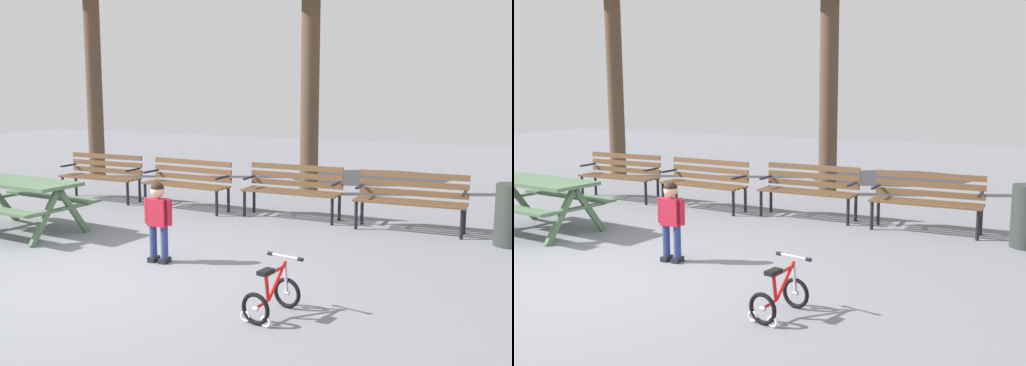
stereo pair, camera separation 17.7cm
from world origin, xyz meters
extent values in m
plane|color=slate|center=(0.00, 0.00, 0.00)|extent=(36.00, 36.00, 0.00)
cube|color=#4C6B4C|center=(-2.35, 1.29, 0.74)|extent=(1.85, 0.90, 0.05)
cube|color=#4C6B4C|center=(-2.31, 1.84, 0.45)|extent=(1.81, 0.38, 0.04)
cube|color=#4C6B4C|center=(-3.11, 1.60, 0.36)|extent=(0.10, 0.57, 0.76)
cube|color=#4C6B4C|center=(-1.59, 0.98, 0.36)|extent=(0.10, 0.57, 0.76)
cube|color=#4C6B4C|center=(-1.55, 1.48, 0.36)|extent=(0.10, 0.57, 0.76)
cube|color=#4C6B4C|center=(-1.57, 1.23, 0.42)|extent=(0.17, 1.10, 0.04)
cube|color=brown|center=(-3.01, 3.93, 0.44)|extent=(1.60, 0.10, 0.03)
cube|color=brown|center=(-3.01, 3.81, 0.44)|extent=(1.60, 0.10, 0.03)
cube|color=brown|center=(-3.01, 3.69, 0.44)|extent=(1.60, 0.10, 0.03)
cube|color=brown|center=(-3.01, 3.57, 0.44)|extent=(1.60, 0.10, 0.03)
cube|color=brown|center=(-3.01, 3.97, 0.54)|extent=(1.60, 0.07, 0.09)
cube|color=brown|center=(-3.01, 3.97, 0.67)|extent=(1.60, 0.07, 0.09)
cube|color=brown|center=(-3.01, 3.97, 0.81)|extent=(1.60, 0.07, 0.09)
cylinder|color=black|center=(-2.26, 3.61, 0.22)|extent=(0.05, 0.05, 0.44)
cylinder|color=black|center=(-2.26, 3.97, 0.22)|extent=(0.05, 0.05, 0.44)
cube|color=black|center=(-2.26, 3.79, 0.62)|extent=(0.05, 0.40, 0.03)
cylinder|color=black|center=(-3.76, 3.58, 0.22)|extent=(0.05, 0.05, 0.44)
cylinder|color=black|center=(-3.76, 3.94, 0.22)|extent=(0.05, 0.05, 0.44)
cube|color=black|center=(-3.76, 3.76, 0.62)|extent=(0.05, 0.40, 0.03)
cube|color=brown|center=(-1.10, 3.89, 0.44)|extent=(1.60, 0.17, 0.03)
cube|color=brown|center=(-1.10, 3.77, 0.44)|extent=(1.60, 0.17, 0.03)
cube|color=brown|center=(-1.11, 3.65, 0.44)|extent=(1.60, 0.17, 0.03)
cube|color=brown|center=(-1.12, 3.53, 0.44)|extent=(1.60, 0.17, 0.03)
cube|color=brown|center=(-1.09, 3.93, 0.54)|extent=(1.60, 0.14, 0.09)
cube|color=brown|center=(-1.09, 3.93, 0.67)|extent=(1.60, 0.14, 0.09)
cube|color=brown|center=(-1.09, 3.93, 0.81)|extent=(1.60, 0.14, 0.09)
cylinder|color=black|center=(-0.37, 3.51, 0.22)|extent=(0.05, 0.05, 0.44)
cylinder|color=black|center=(-0.35, 3.86, 0.22)|extent=(0.05, 0.05, 0.44)
cube|color=black|center=(-0.36, 3.68, 0.62)|extent=(0.06, 0.40, 0.03)
cylinder|color=black|center=(-1.87, 3.60, 0.22)|extent=(0.05, 0.05, 0.44)
cylinder|color=black|center=(-1.84, 3.96, 0.22)|extent=(0.05, 0.05, 0.44)
cube|color=black|center=(-1.86, 3.78, 0.62)|extent=(0.06, 0.40, 0.03)
cube|color=brown|center=(0.79, 4.04, 0.44)|extent=(1.60, 0.08, 0.03)
cube|color=brown|center=(0.79, 3.92, 0.44)|extent=(1.60, 0.08, 0.03)
cube|color=brown|center=(0.79, 3.80, 0.44)|extent=(1.60, 0.08, 0.03)
cube|color=brown|center=(0.79, 3.68, 0.44)|extent=(1.60, 0.08, 0.03)
cube|color=brown|center=(0.79, 4.08, 0.54)|extent=(1.60, 0.05, 0.09)
cube|color=brown|center=(0.79, 4.08, 0.67)|extent=(1.60, 0.05, 0.09)
cube|color=brown|center=(0.79, 4.08, 0.81)|extent=(1.60, 0.05, 0.09)
cylinder|color=black|center=(1.54, 3.71, 0.22)|extent=(0.05, 0.05, 0.44)
cylinder|color=black|center=(1.54, 4.07, 0.22)|extent=(0.05, 0.05, 0.44)
cube|color=black|center=(1.54, 3.89, 0.62)|extent=(0.04, 0.40, 0.03)
cylinder|color=black|center=(0.04, 3.70, 0.22)|extent=(0.05, 0.05, 0.44)
cylinder|color=black|center=(0.04, 4.06, 0.22)|extent=(0.05, 0.05, 0.44)
cube|color=black|center=(0.04, 3.88, 0.62)|extent=(0.04, 0.40, 0.03)
cube|color=brown|center=(2.69, 3.99, 0.44)|extent=(1.60, 0.13, 0.03)
cube|color=brown|center=(2.69, 3.87, 0.44)|extent=(1.60, 0.13, 0.03)
cube|color=brown|center=(2.69, 3.75, 0.44)|extent=(1.60, 0.13, 0.03)
cube|color=brown|center=(2.70, 3.63, 0.44)|extent=(1.60, 0.13, 0.03)
cube|color=brown|center=(2.68, 4.03, 0.54)|extent=(1.60, 0.10, 0.09)
cube|color=brown|center=(2.68, 4.03, 0.67)|extent=(1.60, 0.10, 0.09)
cube|color=brown|center=(2.68, 4.03, 0.81)|extent=(1.60, 0.10, 0.09)
cylinder|color=black|center=(3.45, 3.67, 0.22)|extent=(0.05, 0.05, 0.44)
cylinder|color=black|center=(3.43, 4.03, 0.22)|extent=(0.05, 0.05, 0.44)
cube|color=black|center=(3.44, 3.85, 0.62)|extent=(0.05, 0.40, 0.03)
cylinder|color=black|center=(1.95, 3.62, 0.22)|extent=(0.05, 0.05, 0.44)
cylinder|color=black|center=(1.93, 3.98, 0.22)|extent=(0.05, 0.05, 0.44)
cube|color=black|center=(1.94, 3.80, 0.62)|extent=(0.05, 0.40, 0.03)
cylinder|color=navy|center=(0.39, 0.91, 0.23)|extent=(0.09, 0.09, 0.45)
cube|color=black|center=(0.39, 0.91, 0.03)|extent=(0.10, 0.17, 0.06)
cylinder|color=navy|center=(0.23, 0.90, 0.23)|extent=(0.09, 0.09, 0.45)
cube|color=black|center=(0.23, 0.90, 0.03)|extent=(0.10, 0.17, 0.06)
cube|color=#B71E33|center=(0.31, 0.91, 0.62)|extent=(0.24, 0.15, 0.33)
sphere|color=#E0B28E|center=(0.31, 0.91, 0.88)|extent=(0.17, 0.17, 0.17)
sphere|color=black|center=(0.31, 0.91, 0.90)|extent=(0.16, 0.16, 0.16)
cylinder|color=#B71E33|center=(0.46, 0.92, 0.63)|extent=(0.07, 0.07, 0.31)
cylinder|color=#B71E33|center=(0.15, 0.90, 0.63)|extent=(0.07, 0.07, 0.31)
torus|color=black|center=(2.30, 0.17, 0.15)|extent=(0.30, 0.09, 0.30)
cylinder|color=silver|center=(2.30, 0.17, 0.15)|extent=(0.06, 0.05, 0.04)
torus|color=black|center=(2.22, -0.34, 0.15)|extent=(0.30, 0.09, 0.30)
cylinder|color=silver|center=(2.22, -0.34, 0.15)|extent=(0.06, 0.05, 0.04)
torus|color=white|center=(2.11, -0.32, 0.05)|extent=(0.11, 0.04, 0.11)
torus|color=white|center=(2.33, -0.36, 0.05)|extent=(0.11, 0.04, 0.11)
cylinder|color=red|center=(2.27, 0.00, 0.32)|extent=(0.09, 0.31, 0.32)
cylinder|color=red|center=(2.25, -0.16, 0.30)|extent=(0.05, 0.08, 0.27)
cylinder|color=red|center=(2.23, -0.24, 0.16)|extent=(0.06, 0.20, 0.05)
cylinder|color=silver|center=(2.30, 0.15, 0.31)|extent=(0.04, 0.08, 0.32)
cylinder|color=red|center=(2.27, -0.02, 0.42)|extent=(0.08, 0.32, 0.05)
cube|color=black|center=(2.24, -0.18, 0.45)|extent=(0.12, 0.18, 0.04)
cylinder|color=silver|center=(2.30, 0.13, 0.52)|extent=(0.34, 0.08, 0.02)
cylinder|color=black|center=(2.13, 0.16, 0.52)|extent=(0.06, 0.04, 0.04)
cylinder|color=black|center=(2.46, 0.11, 0.52)|extent=(0.06, 0.04, 0.04)
cylinder|color=brown|center=(-5.13, 6.17, 2.16)|extent=(0.37, 0.37, 4.32)
cylinder|color=brown|center=(0.23, 6.13, 1.99)|extent=(0.36, 0.36, 3.97)
camera|label=1|loc=(4.48, -4.96, 2.11)|focal=42.54mm
camera|label=2|loc=(4.64, -4.88, 2.11)|focal=42.54mm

